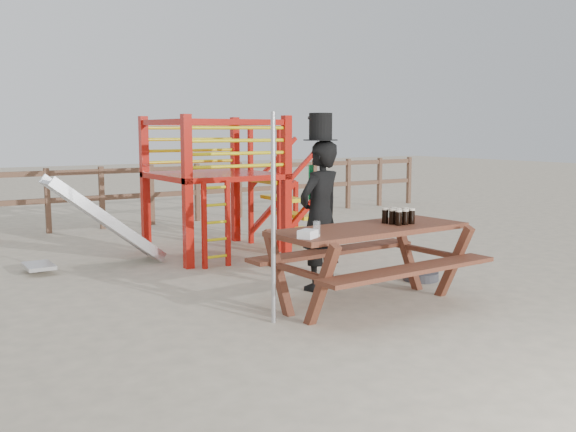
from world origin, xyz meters
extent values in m
plane|color=#C3B398|center=(0.00, 0.00, 0.00)|extent=(60.00, 60.00, 0.00)
cube|color=brown|center=(0.00, 7.00, 1.10)|extent=(15.00, 0.06, 0.10)
cube|color=brown|center=(0.00, 7.00, 0.60)|extent=(15.00, 0.06, 0.10)
cube|color=brown|center=(-1.50, 7.00, 0.60)|extent=(0.09, 0.09, 1.20)
cube|color=brown|center=(-0.50, 7.00, 0.60)|extent=(0.09, 0.09, 1.20)
cube|color=brown|center=(0.50, 7.00, 0.60)|extent=(0.09, 0.09, 1.20)
cube|color=brown|center=(1.50, 7.00, 0.60)|extent=(0.09, 0.09, 1.20)
cube|color=brown|center=(2.50, 7.00, 0.60)|extent=(0.09, 0.09, 1.20)
cube|color=brown|center=(3.50, 7.00, 0.60)|extent=(0.09, 0.09, 1.20)
cube|color=brown|center=(4.50, 7.00, 0.60)|extent=(0.09, 0.09, 1.20)
cube|color=brown|center=(5.50, 7.00, 0.60)|extent=(0.09, 0.09, 1.20)
cube|color=brown|center=(6.50, 7.00, 0.60)|extent=(0.09, 0.09, 1.20)
cube|color=brown|center=(7.50, 7.00, 0.60)|extent=(0.09, 0.09, 1.20)
cube|color=#AD140B|center=(-0.60, 2.80, 1.05)|extent=(0.12, 0.12, 2.10)
cube|color=#AD140B|center=(1.00, 2.80, 1.05)|extent=(0.12, 0.12, 2.10)
cube|color=#AD140B|center=(-0.60, 4.40, 1.05)|extent=(0.12, 0.12, 2.10)
cube|color=#AD140B|center=(1.00, 4.40, 1.05)|extent=(0.12, 0.12, 2.10)
cube|color=#AD140B|center=(0.20, 3.60, 1.20)|extent=(1.72, 1.72, 0.08)
cube|color=#AD140B|center=(0.20, 2.80, 2.00)|extent=(1.60, 0.08, 0.08)
cube|color=#AD140B|center=(0.20, 4.40, 2.00)|extent=(1.60, 0.08, 0.08)
cube|color=#AD140B|center=(-0.60, 3.60, 2.00)|extent=(0.08, 1.60, 0.08)
cube|color=#AD140B|center=(1.00, 3.60, 2.00)|extent=(0.08, 1.60, 0.08)
cylinder|color=yellow|center=(0.20, 2.80, 1.38)|extent=(1.50, 0.05, 0.05)
cylinder|color=yellow|center=(0.20, 4.40, 1.38)|extent=(1.50, 0.05, 0.05)
cylinder|color=yellow|center=(0.20, 2.80, 1.56)|extent=(1.50, 0.05, 0.05)
cylinder|color=yellow|center=(0.20, 4.40, 1.56)|extent=(1.50, 0.05, 0.05)
cylinder|color=yellow|center=(0.20, 2.80, 1.74)|extent=(1.50, 0.05, 0.05)
cylinder|color=yellow|center=(0.20, 4.40, 1.74)|extent=(1.50, 0.05, 0.05)
cylinder|color=yellow|center=(0.20, 2.80, 1.92)|extent=(1.50, 0.05, 0.05)
cylinder|color=yellow|center=(0.20, 4.40, 1.92)|extent=(1.50, 0.05, 0.05)
cube|color=#AD140B|center=(-0.43, 2.65, 0.60)|extent=(0.06, 0.06, 1.20)
cube|color=#AD140B|center=(-0.07, 2.65, 0.60)|extent=(0.06, 0.06, 1.20)
cylinder|color=yellow|center=(-0.25, 2.65, 0.15)|extent=(0.36, 0.04, 0.04)
cylinder|color=yellow|center=(-0.25, 2.65, 0.39)|extent=(0.36, 0.04, 0.04)
cylinder|color=yellow|center=(-0.25, 2.65, 0.63)|extent=(0.36, 0.04, 0.04)
cylinder|color=yellow|center=(-0.25, 2.65, 0.87)|extent=(0.36, 0.04, 0.04)
cylinder|color=yellow|center=(-0.25, 2.65, 1.11)|extent=(0.36, 0.04, 0.04)
cube|color=yellow|center=(1.15, 3.60, 1.08)|extent=(0.30, 0.90, 0.06)
cube|color=yellow|center=(1.43, 3.60, 0.78)|extent=(0.30, 0.90, 0.06)
cube|color=yellow|center=(1.71, 3.60, 0.48)|extent=(0.30, 0.90, 0.06)
cube|color=yellow|center=(1.99, 3.60, 0.18)|extent=(0.30, 0.90, 0.06)
cube|color=#AD140B|center=(1.55, 3.15, 0.60)|extent=(0.95, 0.08, 0.86)
cube|color=#AD140B|center=(1.55, 4.05, 0.60)|extent=(0.95, 0.08, 0.86)
cube|color=silver|center=(-1.50, 3.60, 0.62)|extent=(1.53, 0.55, 1.21)
cube|color=silver|center=(-1.50, 3.33, 0.66)|extent=(1.58, 0.04, 1.28)
cube|color=silver|center=(-1.50, 3.87, 0.66)|extent=(1.58, 0.04, 1.28)
cube|color=silver|center=(-2.40, 3.60, 0.10)|extent=(0.35, 0.55, 0.05)
cube|color=brown|center=(0.27, 0.02, 0.83)|extent=(2.25, 0.92, 0.06)
cube|color=brown|center=(0.29, -0.59, 0.50)|extent=(2.23, 0.40, 0.04)
cube|color=brown|center=(0.24, 0.63, 0.50)|extent=(2.23, 0.40, 0.04)
cube|color=brown|center=(-0.68, -0.02, 0.40)|extent=(0.14, 1.33, 0.80)
cube|color=brown|center=(1.21, 0.06, 0.40)|extent=(0.14, 1.33, 0.80)
imported|color=black|center=(0.23, 0.88, 0.88)|extent=(0.73, 0.58, 1.77)
cube|color=#0A7730|center=(0.19, 1.02, 1.09)|extent=(0.07, 0.04, 0.41)
cylinder|color=black|center=(0.23, 0.88, 1.77)|extent=(0.40, 0.40, 0.01)
cylinder|color=black|center=(0.23, 0.88, 1.93)|extent=(0.27, 0.27, 0.31)
cube|color=white|center=(0.19, 1.01, 2.04)|extent=(0.14, 0.04, 0.04)
cylinder|color=#B2B2B7|center=(-0.95, 0.03, 1.03)|extent=(0.05, 0.05, 2.06)
cylinder|color=#36353A|center=(1.57, 0.55, 0.05)|extent=(0.45, 0.45, 0.10)
cylinder|color=#36353A|center=(1.57, 0.55, 0.15)|extent=(0.05, 0.05, 0.09)
cube|color=white|center=(-0.72, -0.22, 0.90)|extent=(0.22, 0.21, 0.08)
cylinder|color=black|center=(0.58, -0.08, 0.93)|extent=(0.07, 0.07, 0.15)
cylinder|color=beige|center=(0.58, -0.08, 1.02)|extent=(0.07, 0.07, 0.02)
cylinder|color=black|center=(0.68, -0.09, 0.93)|extent=(0.07, 0.07, 0.15)
cylinder|color=beige|center=(0.68, -0.09, 1.02)|extent=(0.07, 0.07, 0.02)
cylinder|color=black|center=(0.78, -0.07, 0.93)|extent=(0.07, 0.07, 0.15)
cylinder|color=beige|center=(0.78, -0.07, 1.02)|extent=(0.07, 0.07, 0.02)
cylinder|color=black|center=(0.58, 0.02, 0.93)|extent=(0.07, 0.07, 0.15)
cylinder|color=beige|center=(0.58, 0.02, 1.02)|extent=(0.07, 0.07, 0.02)
cylinder|color=black|center=(0.68, 0.03, 0.93)|extent=(0.07, 0.07, 0.15)
cylinder|color=beige|center=(0.68, 0.03, 1.02)|extent=(0.07, 0.07, 0.02)
cylinder|color=black|center=(0.79, 0.03, 0.93)|extent=(0.07, 0.07, 0.15)
cylinder|color=beige|center=(0.79, 0.03, 1.02)|extent=(0.07, 0.07, 0.02)
cylinder|color=black|center=(0.57, 0.12, 0.93)|extent=(0.07, 0.07, 0.15)
cylinder|color=beige|center=(0.57, 0.12, 1.02)|extent=(0.07, 0.07, 0.02)
cylinder|color=black|center=(0.69, 0.12, 0.93)|extent=(0.07, 0.07, 0.15)
cylinder|color=beige|center=(0.69, 0.12, 1.02)|extent=(0.07, 0.07, 0.02)
cylinder|color=silver|center=(-0.58, -0.19, 0.93)|extent=(0.07, 0.07, 0.15)
cylinder|color=beige|center=(-0.58, -0.19, 0.87)|extent=(0.06, 0.06, 0.02)
camera|label=1|loc=(-4.17, -5.19, 1.88)|focal=40.00mm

